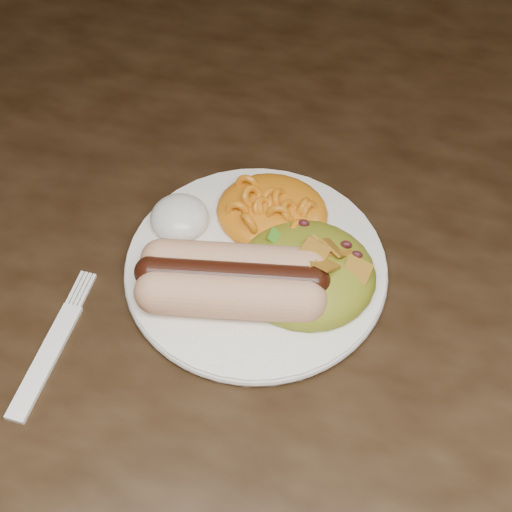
# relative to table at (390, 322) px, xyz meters

# --- Properties ---
(table) EXTENTS (1.60, 0.90, 0.75)m
(table) POSITION_rel_table_xyz_m (0.00, 0.00, 0.00)
(table) COLOR black
(table) RESTS_ON floor
(plate) EXTENTS (0.27, 0.27, 0.01)m
(plate) POSITION_rel_table_xyz_m (-0.11, -0.04, 0.10)
(plate) COLOR white
(plate) RESTS_ON table
(hotdog) EXTENTS (0.13, 0.09, 0.03)m
(hotdog) POSITION_rel_table_xyz_m (-0.12, -0.07, 0.12)
(hotdog) COLOR #F7C099
(hotdog) RESTS_ON plate
(mac_and_cheese) EXTENTS (0.10, 0.09, 0.04)m
(mac_and_cheese) POSITION_rel_table_xyz_m (-0.11, 0.01, 0.12)
(mac_and_cheese) COLOR orange
(mac_and_cheese) RESTS_ON plate
(sour_cream) EXTENTS (0.06, 0.06, 0.03)m
(sour_cream) POSITION_rel_table_xyz_m (-0.18, -0.02, 0.12)
(sour_cream) COLOR white
(sour_cream) RESTS_ON plate
(taco_salad) EXTENTS (0.11, 0.10, 0.05)m
(taco_salad) POSITION_rel_table_xyz_m (-0.07, -0.05, 0.12)
(taco_salad) COLOR #A67222
(taco_salad) RESTS_ON plate
(fork) EXTENTS (0.02, 0.14, 0.00)m
(fork) POSITION_rel_table_xyz_m (-0.24, -0.16, 0.09)
(fork) COLOR white
(fork) RESTS_ON table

